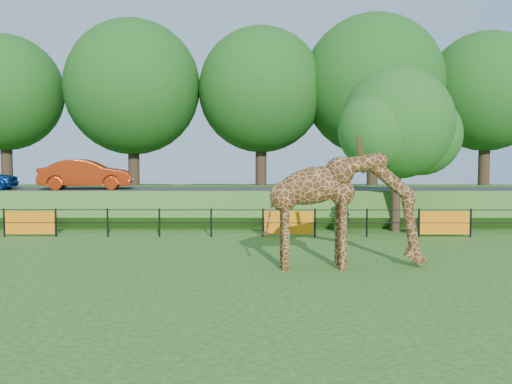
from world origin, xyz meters
TOP-DOWN VIEW (x-y plane):
  - ground at (0.00, 0.00)m, footprint 90.00×90.00m
  - giraffe at (4.27, 2.10)m, footprint 4.64×1.20m
  - perimeter_fence at (0.00, 8.00)m, footprint 28.07×0.10m
  - embankment at (0.00, 15.50)m, footprint 40.00×9.00m
  - road at (0.00, 14.00)m, footprint 40.00×5.00m
  - car_red at (-6.76, 14.59)m, footprint 4.67×2.11m
  - visitor at (5.21, 8.94)m, footprint 0.60×0.46m
  - tree_east at (7.60, 9.63)m, footprint 5.40×4.71m
  - bg_tree_line at (1.89, 22.00)m, footprint 37.30×8.80m

SIDE VIEW (x-z plane):
  - ground at x=0.00m, z-range 0.00..0.00m
  - perimeter_fence at x=0.00m, z-range 0.00..1.10m
  - embankment at x=0.00m, z-range 0.00..1.30m
  - visitor at x=5.21m, z-range 0.00..1.49m
  - road at x=0.00m, z-range 1.30..1.42m
  - giraffe at x=4.27m, z-range 0.00..3.27m
  - car_red at x=-6.76m, z-range 1.42..2.91m
  - tree_east at x=7.60m, z-range 0.90..7.66m
  - bg_tree_line at x=1.89m, z-range 1.28..13.10m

